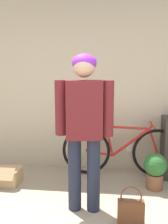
# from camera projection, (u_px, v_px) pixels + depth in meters

# --- Properties ---
(wall_back) EXTENTS (8.00, 0.07, 2.60)m
(wall_back) POSITION_uv_depth(u_px,v_px,m) (94.00, 86.00, 4.00)
(wall_back) COLOR beige
(wall_back) RESTS_ON ground_plane
(person) EXTENTS (0.62, 0.30, 1.71)m
(person) POSITION_uv_depth(u_px,v_px,m) (84.00, 119.00, 2.77)
(person) COLOR #23283D
(person) RESTS_ON ground_plane
(bicycle) EXTENTS (1.74, 0.46, 0.78)m
(bicycle) POSITION_uv_depth(u_px,v_px,m) (121.00, 150.00, 3.82)
(bicycle) COLOR black
(bicycle) RESTS_ON ground_plane
(handbag) EXTENTS (0.26, 0.11, 0.41)m
(handbag) POSITION_uv_depth(u_px,v_px,m) (131.00, 212.00, 2.62)
(handbag) COLOR brown
(handbag) RESTS_ON ground_plane
(cardboard_box) EXTENTS (0.41, 0.37, 0.27)m
(cardboard_box) POSITION_uv_depth(u_px,v_px,m) (5.00, 176.00, 3.58)
(cardboard_box) COLOR tan
(cardboard_box) RESTS_ON ground_plane
(potted_plant) EXTENTS (0.30, 0.30, 0.48)m
(potted_plant) POSITION_uv_depth(u_px,v_px,m) (155.00, 169.00, 3.40)
(potted_plant) COLOR brown
(potted_plant) RESTS_ON ground_plane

